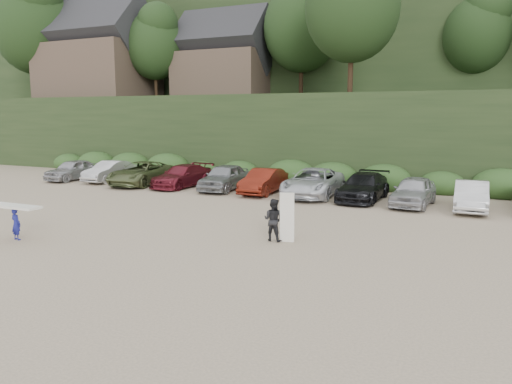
% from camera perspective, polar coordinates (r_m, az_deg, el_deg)
% --- Properties ---
extents(ground, '(120.00, 120.00, 0.00)m').
position_cam_1_polar(ground, '(19.72, -5.93, -4.81)').
color(ground, tan).
rests_on(ground, ground).
extents(hillside_backdrop, '(90.00, 41.50, 28.00)m').
position_cam_1_polar(hillside_backdrop, '(53.71, 14.46, 15.72)').
color(hillside_backdrop, black).
rests_on(hillside_backdrop, ground).
extents(parked_cars, '(36.51, 6.07, 1.63)m').
position_cam_1_polar(parked_cars, '(28.08, 7.38, 0.87)').
color(parked_cars, '#9D9EA2').
rests_on(parked_cars, ground).
extents(child_surfer, '(2.21, 0.64, 1.32)m').
position_cam_1_polar(child_surfer, '(20.62, -25.79, -2.52)').
color(child_surfer, navy).
rests_on(child_surfer, ground).
extents(adult_surfer, '(1.25, 0.65, 1.86)m').
position_cam_1_polar(adult_surfer, '(18.45, 2.14, -3.18)').
color(adult_surfer, black).
rests_on(adult_surfer, ground).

